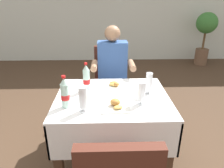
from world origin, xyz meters
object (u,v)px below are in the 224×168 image
object	(u,v)px
plate_far_diner	(113,85)
beer_glass_middle	(149,83)
main_dining_table	(112,112)
plate_near_camera	(115,105)
beer_glass_right	(141,93)
beer_glass_left	(83,99)
cola_bottle_primary	(86,79)
seated_diner_far	(113,71)
cola_bottle_secondary	(65,94)
potted_plant_corner	(205,31)
chair_far_diner_seat	(110,80)

from	to	relation	value
plate_far_diner	beer_glass_middle	size ratio (longest dim) A/B	1.20
main_dining_table	plate_near_camera	bearing A→B (deg)	-84.73
main_dining_table	beer_glass_right	distance (m)	0.39
plate_far_diner	beer_glass_left	size ratio (longest dim) A/B	1.16
main_dining_table	cola_bottle_primary	size ratio (longest dim) A/B	3.68
seated_diner_far	beer_glass_right	size ratio (longest dim) A/B	6.22
plate_far_diner	cola_bottle_primary	size ratio (longest dim) A/B	0.88
plate_far_diner	cola_bottle_secondary	bearing A→B (deg)	-135.43
plate_near_camera	cola_bottle_secondary	distance (m)	0.42
plate_near_camera	plate_far_diner	bearing A→B (deg)	90.36
plate_near_camera	potted_plant_corner	bearing A→B (deg)	56.02
beer_glass_left	main_dining_table	bearing A→B (deg)	47.64
potted_plant_corner	chair_far_diner_seat	bearing A→B (deg)	-134.31
chair_far_diner_seat	beer_glass_left	xyz separation A→B (m)	(-0.24, -1.08, 0.28)
plate_near_camera	beer_glass_middle	distance (m)	0.42
chair_far_diner_seat	beer_glass_middle	size ratio (longest dim) A/B	4.69
main_dining_table	beer_glass_middle	distance (m)	0.45
plate_far_diner	cola_bottle_secondary	xyz separation A→B (m)	(-0.41, -0.40, 0.11)
plate_far_diner	cola_bottle_primary	bearing A→B (deg)	-162.76
chair_far_diner_seat	seated_diner_far	distance (m)	0.19
main_dining_table	cola_bottle_secondary	xyz separation A→B (m)	(-0.39, -0.18, 0.29)
plate_far_diner	potted_plant_corner	xyz separation A→B (m)	(2.27, 2.95, 0.06)
plate_far_diner	beer_glass_right	size ratio (longest dim) A/B	1.23
plate_far_diner	beer_glass_left	world-z (taller)	beer_glass_left
seated_diner_far	beer_glass_middle	world-z (taller)	seated_diner_far
beer_glass_right	cola_bottle_primary	distance (m)	0.56
main_dining_table	cola_bottle_secondary	world-z (taller)	cola_bottle_secondary
potted_plant_corner	plate_near_camera	bearing A→B (deg)	-123.98
chair_far_diner_seat	plate_far_diner	bearing A→B (deg)	-88.51
main_dining_table	potted_plant_corner	distance (m)	3.92
cola_bottle_primary	main_dining_table	bearing A→B (deg)	-29.53
cola_bottle_primary	beer_glass_right	bearing A→B (deg)	-31.18
main_dining_table	chair_far_diner_seat	size ratio (longest dim) A/B	1.07
main_dining_table	cola_bottle_primary	world-z (taller)	cola_bottle_primary
cola_bottle_primary	potted_plant_corner	size ratio (longest dim) A/B	0.23
cola_bottle_primary	potted_plant_corner	distance (m)	3.95
beer_glass_left	cola_bottle_primary	size ratio (longest dim) A/B	0.76
chair_far_diner_seat	beer_glass_middle	bearing A→B (deg)	-66.30
cola_bottle_secondary	potted_plant_corner	size ratio (longest dim) A/B	0.23
beer_glass_left	beer_glass_middle	distance (m)	0.65
potted_plant_corner	beer_glass_middle	bearing A→B (deg)	-121.96
plate_near_camera	beer_glass_right	distance (m)	0.24
beer_glass_right	potted_plant_corner	distance (m)	3.91
plate_far_diner	cola_bottle_primary	xyz separation A→B (m)	(-0.26, -0.08, 0.11)
chair_far_diner_seat	plate_near_camera	bearing A→B (deg)	-88.97
cola_bottle_primary	beer_glass_middle	bearing A→B (deg)	-8.84
seated_diner_far	plate_far_diner	world-z (taller)	seated_diner_far
beer_glass_left	potted_plant_corner	xyz separation A→B (m)	(2.53, 3.43, -0.03)
plate_far_diner	potted_plant_corner	bearing A→B (deg)	52.39
plate_near_camera	seated_diner_far	bearing A→B (deg)	89.54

